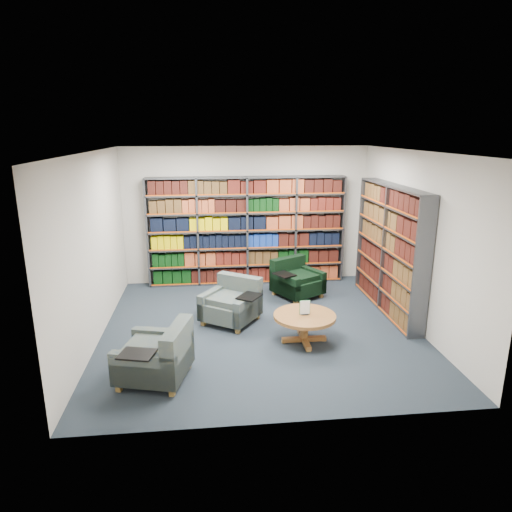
{
  "coord_description": "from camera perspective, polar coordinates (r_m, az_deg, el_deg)",
  "views": [
    {
      "loc": [
        -0.8,
        -6.78,
        3.1
      ],
      "look_at": [
        0.0,
        0.6,
        1.05
      ],
      "focal_mm": 32.0,
      "sensor_mm": 36.0,
      "label": 1
    }
  ],
  "objects": [
    {
      "name": "room_shell",
      "position": [
        7.04,
        0.53,
        1.45
      ],
      "size": [
        5.02,
        5.02,
        2.82
      ],
      "color": "black",
      "rests_on": "ground"
    },
    {
      "name": "bookshelf_back",
      "position": [
        9.38,
        -1.15,
        3.11
      ],
      "size": [
        4.0,
        0.28,
        2.2
      ],
      "color": "#47494F",
      "rests_on": "ground"
    },
    {
      "name": "chair_green_right",
      "position": [
        8.87,
        4.89,
        -3.12
      ],
      "size": [
        1.07,
        1.07,
        0.71
      ],
      "color": "black",
      "rests_on": "ground"
    },
    {
      "name": "chair_teal_front",
      "position": [
        6.07,
        -11.91,
        -12.37
      ],
      "size": [
        1.01,
        1.08,
        0.75
      ],
      "color": "#03183F",
      "rests_on": "ground"
    },
    {
      "name": "coffee_table",
      "position": [
        6.94,
        6.09,
        -7.98
      ],
      "size": [
        0.94,
        0.94,
        0.66
      ],
      "color": "#9F5129",
      "rests_on": "ground"
    },
    {
      "name": "chair_teal_left",
      "position": [
        7.69,
        -2.88,
        -5.99
      ],
      "size": [
        1.11,
        1.11,
        0.73
      ],
      "color": "#03183F",
      "rests_on": "ground"
    },
    {
      "name": "bookshelf_right",
      "position": [
        8.27,
        16.35,
        0.79
      ],
      "size": [
        0.28,
        2.5,
        2.2
      ],
      "color": "#47494F",
      "rests_on": "ground"
    }
  ]
}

